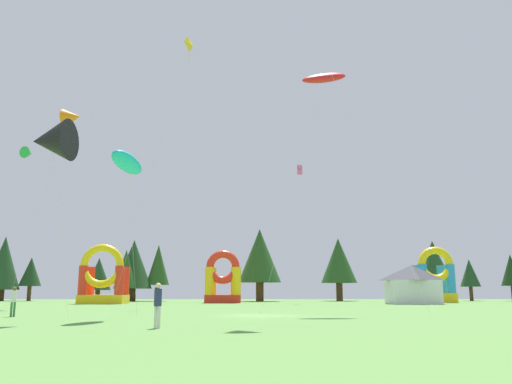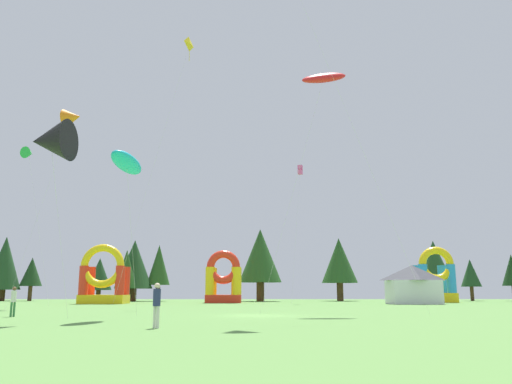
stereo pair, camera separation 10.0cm
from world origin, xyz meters
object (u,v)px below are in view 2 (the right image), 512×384
(inflatable_yellow_castle, at_px, (104,282))
(festival_tent, at_px, (413,284))
(kite_orange_delta, at_px, (72,117))
(person_far_side, at_px, (14,299))
(kite_red_parafoil, at_px, (324,78))
(kite_cyan_parafoil, at_px, (127,163))
(person_left_edge, at_px, (157,301))
(kite_black_delta, at_px, (51,141))
(inflatable_orange_dome, at_px, (224,283))
(inflatable_blue_arch, at_px, (435,282))
(kite_green_delta, at_px, (29,153))
(kite_yellow_diamond, at_px, (190,46))
(kite_pink_box, at_px, (300,170))

(inflatable_yellow_castle, bearing_deg, festival_tent, -2.54)
(kite_orange_delta, distance_m, person_far_side, 24.61)
(kite_red_parafoil, height_order, inflatable_yellow_castle, kite_red_parafoil)
(kite_cyan_parafoil, bearing_deg, person_left_edge, -65.27)
(kite_black_delta, xyz_separation_m, person_far_side, (-3.46, 4.99, -8.12))
(kite_orange_delta, relative_size, inflatable_orange_dome, 2.96)
(kite_black_delta, distance_m, kite_red_parafoil, 20.82)
(inflatable_orange_dome, relative_size, festival_tent, 1.19)
(kite_orange_delta, xyz_separation_m, inflatable_blue_arch, (41.17, 19.28, -15.45))
(person_far_side, bearing_deg, kite_cyan_parafoil, -57.13)
(kite_orange_delta, bearing_deg, inflatable_yellow_castle, 88.53)
(kite_black_delta, relative_size, kite_green_delta, 0.61)
(kite_yellow_diamond, relative_size, kite_pink_box, 1.59)
(kite_black_delta, distance_m, kite_pink_box, 42.53)
(kite_yellow_diamond, bearing_deg, festival_tent, 20.35)
(kite_yellow_diamond, bearing_deg, inflatable_blue_arch, 29.80)
(kite_cyan_parafoil, height_order, person_far_side, kite_cyan_parafoil)
(kite_black_delta, relative_size, person_far_side, 5.93)
(kite_black_delta, height_order, person_left_edge, kite_black_delta)
(kite_green_delta, bearing_deg, kite_cyan_parafoil, -56.51)
(kite_cyan_parafoil, xyz_separation_m, kite_orange_delta, (-10.33, 19.54, 9.40))
(inflatable_yellow_castle, bearing_deg, person_left_edge, -71.41)
(person_far_side, distance_m, festival_tent, 43.14)
(kite_cyan_parafoil, distance_m, kite_orange_delta, 24.02)
(kite_cyan_parafoil, bearing_deg, kite_pink_box, 69.42)
(kite_orange_delta, bearing_deg, festival_tent, 17.39)
(kite_yellow_diamond, xyz_separation_m, person_far_side, (-7.43, -19.39, -25.60))
(kite_red_parafoil, relative_size, festival_tent, 3.37)
(kite_red_parafoil, distance_m, inflatable_blue_arch, 38.76)
(kite_green_delta, bearing_deg, inflatable_orange_dome, 28.52)
(person_far_side, distance_m, inflatable_yellow_castle, 30.39)
(kite_cyan_parafoil, bearing_deg, person_far_side, 162.18)
(kite_yellow_diamond, distance_m, kite_pink_box, 21.42)
(person_far_side, xyz_separation_m, inflatable_blue_arch, (37.59, 36.66, 1.61))
(kite_red_parafoil, xyz_separation_m, festival_tent, (12.92, 22.86, -15.10))
(kite_green_delta, relative_size, inflatable_blue_arch, 2.39)
(person_far_side, bearing_deg, inflatable_orange_dome, 33.99)
(kite_cyan_parafoil, height_order, inflatable_blue_arch, kite_cyan_parafoil)
(inflatable_blue_arch, bearing_deg, kite_orange_delta, -154.90)
(person_left_edge, distance_m, inflatable_blue_arch, 53.57)
(kite_black_delta, distance_m, kite_yellow_diamond, 30.25)
(kite_cyan_parafoil, relative_size, inflatable_yellow_castle, 1.38)
(kite_orange_delta, relative_size, person_left_edge, 10.47)
(kite_green_delta, bearing_deg, kite_red_parafoil, -31.02)
(kite_black_delta, distance_m, festival_tent, 44.79)
(kite_red_parafoil, height_order, kite_green_delta, kite_red_parafoil)
(kite_yellow_diamond, distance_m, inflatable_blue_arch, 42.23)
(kite_black_delta, bearing_deg, kite_yellow_diamond, 80.76)
(kite_orange_delta, bearing_deg, inflatable_orange_dome, 51.20)
(kite_red_parafoil, bearing_deg, kite_pink_box, 88.41)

